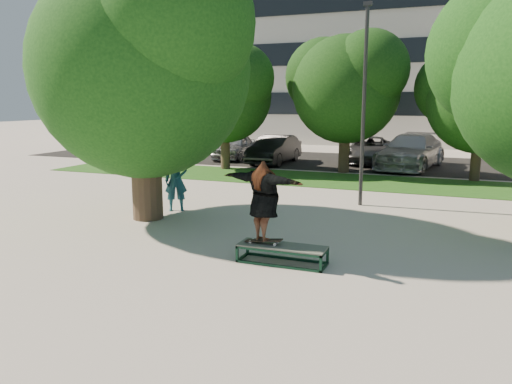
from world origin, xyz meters
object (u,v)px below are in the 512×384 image
at_px(grind_box, 282,254).
at_px(car_grey, 369,150).
at_px(car_silver_a, 235,147).
at_px(tree_left, 141,56).
at_px(car_dark, 274,150).
at_px(lamppost, 364,104).
at_px(bystander, 176,180).
at_px(car_silver_b, 411,151).

bearing_deg(grind_box, car_grey, 93.35).
bearing_deg(car_silver_a, grind_box, -67.77).
bearing_deg(tree_left, car_grey, 75.56).
distance_m(car_dark, car_grey, 5.03).
height_order(car_silver_a, car_grey, car_silver_a).
relative_size(lamppost, grind_box, 3.39).
relative_size(grind_box, bystander, 0.98).
bearing_deg(tree_left, bystander, 73.99).
xyz_separation_m(car_dark, car_grey, (4.52, 2.19, -0.05)).
bearing_deg(tree_left, lamppost, 36.42).
bearing_deg(car_grey, tree_left, -108.53).
distance_m(car_dark, car_silver_b, 6.76).
bearing_deg(car_silver_a, tree_left, -80.83).
bearing_deg(car_silver_b, car_grey, 157.07).
bearing_deg(tree_left, grind_box, -26.52).
xyz_separation_m(tree_left, car_silver_a, (-3.43, 13.76, -3.73)).
xyz_separation_m(bystander, car_dark, (-1.01, 11.56, -0.18)).
distance_m(bystander, car_dark, 11.60).
height_order(tree_left, car_dark, tree_left).
bearing_deg(car_grey, grind_box, -90.73).
bearing_deg(car_grey, car_silver_b, -37.45).
xyz_separation_m(lamppost, car_grey, (-1.47, 10.93, -2.47)).
bearing_deg(car_silver_b, car_silver_a, -171.80).
distance_m(tree_left, lamppost, 6.70).
xyz_separation_m(bystander, car_silver_b, (5.70, 12.31, -0.09)).
xyz_separation_m(tree_left, grind_box, (4.83, -2.41, -4.23)).
distance_m(tree_left, car_dark, 13.19).
relative_size(car_dark, car_silver_b, 0.78).
relative_size(bystander, car_silver_b, 0.32).
height_order(lamppost, bystander, lamppost).
relative_size(lamppost, car_grey, 1.25).
bearing_deg(car_silver_a, bystander, -78.38).
distance_m(lamppost, grind_box, 6.99).
distance_m(car_silver_a, car_dark, 2.95).
distance_m(tree_left, bystander, 3.68).
distance_m(tree_left, car_grey, 15.77).
height_order(bystander, car_dark, bystander).
relative_size(tree_left, bystander, 3.88).
bearing_deg(car_grey, bystander, -108.40).
bearing_deg(car_dark, lamppost, -54.18).
bearing_deg(car_silver_b, bystander, -104.42).
xyz_separation_m(tree_left, lamppost, (5.29, 3.91, -1.27)).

